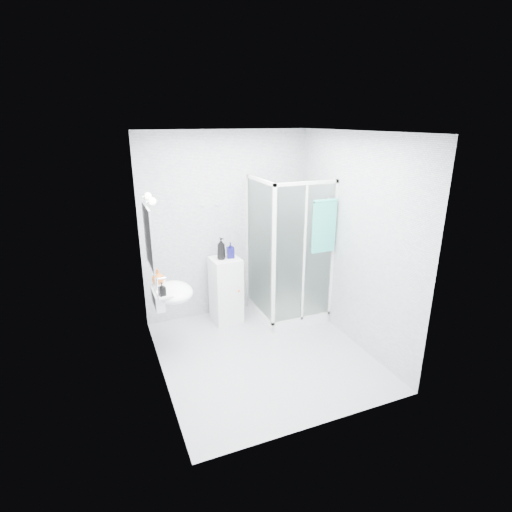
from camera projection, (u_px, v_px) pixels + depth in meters
name	position (u px, v px, depth m)	size (l,w,h in m)	color
room	(264.00, 253.00, 4.46)	(2.40, 2.60, 2.60)	#B9BDC0
shower_enclosure	(285.00, 289.00, 5.65)	(0.90, 0.95, 2.00)	white
wall_basin	(171.00, 293.00, 4.66)	(0.46, 0.56, 0.35)	white
mirror	(148.00, 237.00, 4.36)	(0.02, 0.60, 0.70)	white
vanity_lights	(149.00, 199.00, 4.24)	(0.10, 0.40, 0.08)	silver
wall_hooks	(210.00, 206.00, 5.36)	(0.23, 0.06, 0.03)	silver
storage_cabinet	(226.00, 290.00, 5.56)	(0.40, 0.42, 0.93)	silver
hand_towel	(324.00, 225.00, 5.09)	(0.33, 0.05, 0.69)	teal
shampoo_bottle_a	(221.00, 249.00, 5.35)	(0.12, 0.12, 0.30)	black
shampoo_bottle_b	(230.00, 250.00, 5.41)	(0.10, 0.10, 0.22)	#0E0C4A
soap_dispenser_orange	(158.00, 277.00, 4.72)	(0.14, 0.14, 0.18)	#B85315
soap_dispenser_black	(162.00, 289.00, 4.41)	(0.07, 0.07, 0.15)	black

